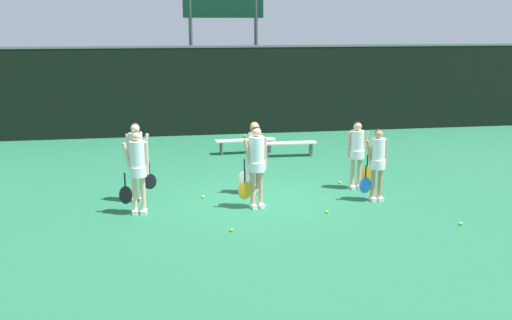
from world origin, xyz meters
name	(u,v)px	position (x,y,z in m)	size (l,w,h in m)	color
ground_plane	(257,200)	(0.00, 0.00, 0.00)	(140.00, 140.00, 0.00)	#216642
fence_windscreen	(218,90)	(0.00, 8.31, 1.61)	(60.00, 0.08, 3.20)	black
scoreboard	(223,15)	(0.43, 9.92, 4.26)	(3.03, 0.15, 5.55)	#515156
bench_courtside	(289,144)	(1.74, 4.38, 0.37)	(1.68, 0.42, 0.43)	silver
bench_far	(245,141)	(0.50, 5.04, 0.37)	(1.90, 0.49, 0.43)	silver
player_0	(137,165)	(-2.66, -0.56, 1.07)	(0.65, 0.38, 1.80)	beige
player_1	(256,160)	(-0.11, -0.57, 1.07)	(0.66, 0.38, 1.81)	tan
player_2	(377,159)	(2.68, -0.50, 0.97)	(0.65, 0.36, 1.66)	tan
player_3	(137,156)	(-2.69, 0.40, 1.06)	(0.65, 0.35, 1.81)	beige
player_4	(254,151)	(0.04, 0.57, 1.02)	(0.61, 0.34, 1.72)	#8C664C
player_5	(357,149)	(2.57, 0.58, 0.98)	(0.65, 0.38, 1.67)	tan
tennis_ball_0	(461,223)	(3.76, -2.42, 0.03)	(0.07, 0.07, 0.07)	#CCE033
tennis_ball_1	(203,197)	(-1.22, 0.36, 0.03)	(0.07, 0.07, 0.07)	#CCE033
tennis_ball_2	(327,212)	(1.31, -1.22, 0.03)	(0.07, 0.07, 0.07)	#CCE033
tennis_ball_3	(254,185)	(0.12, 1.11, 0.04)	(0.07, 0.07, 0.07)	#CCE033
tennis_ball_4	(231,230)	(-0.86, -2.02, 0.03)	(0.06, 0.06, 0.06)	#CCE033
tennis_ball_5	(340,182)	(2.31, 1.04, 0.03)	(0.07, 0.07, 0.07)	#CCE033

